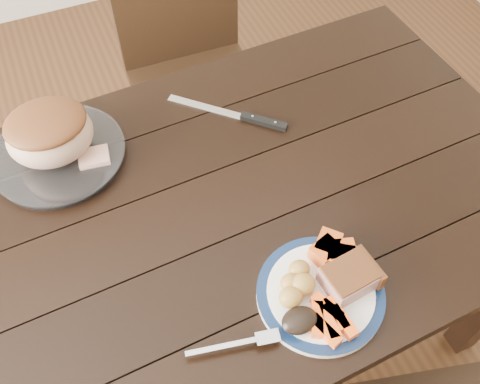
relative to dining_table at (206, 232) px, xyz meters
name	(u,v)px	position (x,y,z in m)	size (l,w,h in m)	color
ground	(216,335)	(0.00, 0.00, -0.66)	(4.00, 4.00, 0.00)	#472B16
dining_table	(206,232)	(0.00, 0.00, 0.00)	(1.64, 0.97, 0.75)	black
chair_far	(190,61)	(0.22, 0.74, -0.13)	(0.43, 0.44, 0.93)	black
dinner_plate	(320,294)	(0.14, -0.28, 0.10)	(0.25, 0.25, 0.02)	white
plate_rim	(321,292)	(0.14, -0.28, 0.11)	(0.25, 0.25, 0.02)	#0C1D3E
serving_platter	(59,155)	(-0.26, 0.28, 0.10)	(0.31, 0.31, 0.02)	white
pork_slice	(349,278)	(0.20, -0.29, 0.14)	(0.10, 0.08, 0.04)	tan
roasted_potatoes	(296,284)	(0.10, -0.26, 0.13)	(0.09, 0.09, 0.04)	gold
carrot_batons	(330,319)	(0.12, -0.34, 0.12)	(0.08, 0.11, 0.02)	#FF5D15
pumpkin_wedges	(333,252)	(0.20, -0.22, 0.13)	(0.09, 0.10, 0.04)	#F5591B
dark_mushroom	(300,320)	(0.07, -0.33, 0.13)	(0.07, 0.05, 0.03)	black
fork	(240,343)	(-0.05, -0.32, 0.11)	(0.18, 0.05, 0.00)	silver
roast_joint	(50,135)	(-0.26, 0.28, 0.17)	(0.20, 0.17, 0.13)	tan
cut_slice	(94,158)	(-0.19, 0.22, 0.12)	(0.07, 0.06, 0.02)	tan
carving_knife	(249,118)	(0.20, 0.21, 0.10)	(0.25, 0.24, 0.01)	silver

